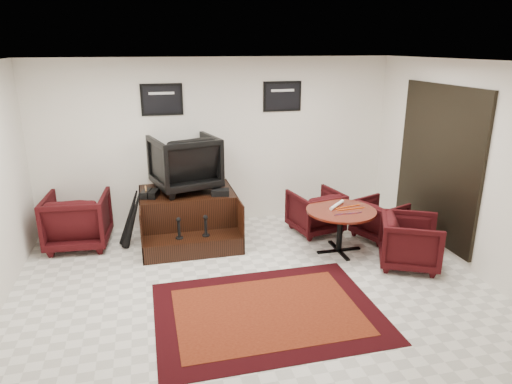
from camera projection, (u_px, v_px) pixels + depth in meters
ground at (254, 290)px, 5.81m from camera, size 6.00×6.00×0.00m
room_shell at (284, 149)px, 5.47m from camera, size 6.02×5.02×2.81m
area_rug at (267, 312)px, 5.32m from camera, size 2.58×1.94×0.01m
shine_podium at (188, 217)px, 7.31m from camera, size 1.48×1.52×0.76m
shine_chair at (184, 160)px, 7.18m from camera, size 1.14×1.09×0.97m
shoes_pair at (150, 194)px, 6.95m from camera, size 0.30×0.34×0.11m
polish_kit at (220, 192)px, 7.04m from camera, size 0.30×0.24×0.09m
umbrella_black at (132, 220)px, 6.91m from camera, size 0.34×0.13×0.90m
umbrella_hooked at (130, 217)px, 7.02m from camera, size 0.34×0.13×0.90m
armchair_side at (77, 218)px, 6.96m from camera, size 0.97×0.91×0.92m
meeting_table at (341, 215)px, 6.72m from camera, size 1.02×1.02×0.67m
table_chair_back at (316, 209)px, 7.53m from camera, size 0.87×0.84×0.78m
table_chair_window at (379, 217)px, 7.31m from camera, size 0.83×0.85×0.69m
table_chair_corner at (411, 240)px, 6.34m from camera, size 0.99×1.01×0.79m
paper_roll at (337, 205)px, 6.82m from camera, size 0.34×0.32×0.05m
table_clutter at (349, 209)px, 6.70m from camera, size 0.57×0.35×0.01m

